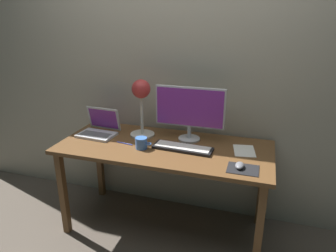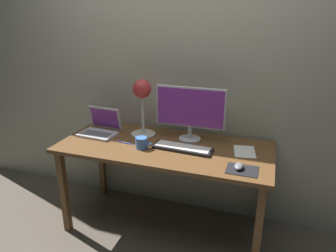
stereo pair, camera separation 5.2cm
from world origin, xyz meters
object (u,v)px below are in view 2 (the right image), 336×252
mouse (239,166)px  desk_lamp (142,97)px  laptop (101,126)px  keyboard_main (183,148)px  monitor (190,110)px  coffee_mug (142,143)px  pen (125,143)px

mouse → desk_lamp: bearing=156.9°
laptop → mouse: laptop is taller
keyboard_main → desk_lamp: desk_lamp is taller
keyboard_main → desk_lamp: size_ratio=0.97×
keyboard_main → laptop: (-0.73, 0.10, 0.05)m
keyboard_main → monitor: bearing=89.9°
coffee_mug → pen: bearing=166.0°
monitor → pen: bearing=-153.2°
pen → monitor: bearing=26.8°
monitor → laptop: size_ratio=1.74×
keyboard_main → laptop: laptop is taller
pen → coffee_mug: bearing=-14.0°
monitor → laptop: (-0.73, -0.10, -0.19)m
keyboard_main → mouse: bearing=-22.4°
keyboard_main → coffee_mug: coffee_mug is taller
mouse → keyboard_main: bearing=157.6°
desk_lamp → pen: bearing=-107.4°
desk_lamp → coffee_mug: bearing=-69.4°
monitor → mouse: monitor is taller
monitor → keyboard_main: bearing=-90.1°
desk_lamp → mouse: size_ratio=4.81×
coffee_mug → laptop: bearing=158.6°
laptop → monitor: bearing=7.5°
laptop → desk_lamp: (0.34, 0.07, 0.26)m
keyboard_main → desk_lamp: 0.53m
monitor → desk_lamp: size_ratio=1.17×
keyboard_main → pen: (-0.45, -0.03, -0.01)m
laptop → coffee_mug: 0.47m
coffee_mug → desk_lamp: bearing=110.6°
mouse → coffee_mug: bearing=171.9°
desk_lamp → keyboard_main: bearing=-23.9°
desk_lamp → pen: 0.39m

